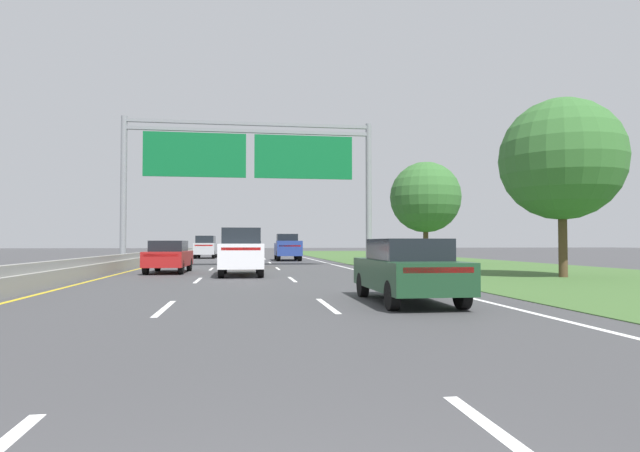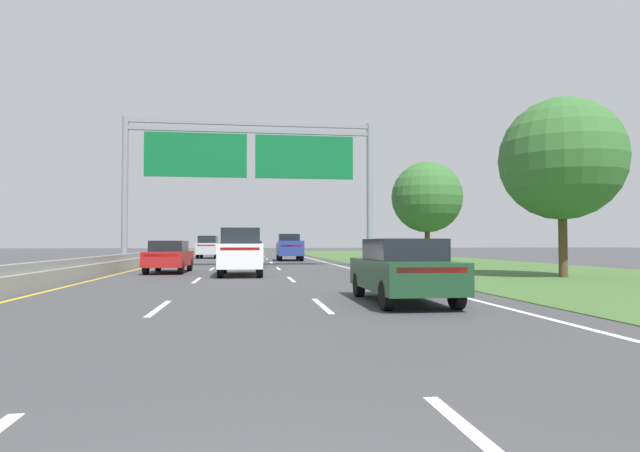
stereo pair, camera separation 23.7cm
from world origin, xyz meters
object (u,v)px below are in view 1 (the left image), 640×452
Objects in this scene: car_darkgreen_right_lane_sedan at (408,269)px; car_white_centre_lane_suv at (241,251)px; car_red_left_lane_sedan at (169,256)px; roadside_tree_mid at (425,197)px; pickup_truck_blue at (288,247)px; car_silver_left_lane_suv at (206,247)px; car_gold_centre_lane_sedan at (247,254)px; overhead_sign_gantry at (250,162)px; roadside_tree_near at (562,159)px.

car_darkgreen_right_lane_sedan is 0.94× the size of car_white_centre_lane_suv.
car_red_left_lane_sedan is 19.14m from roadside_tree_mid.
car_white_centre_lane_suv is (-3.74, -20.06, 0.02)m from pickup_truck_blue.
car_silver_left_lane_suv reaches higher than car_gold_centre_lane_sedan.
roadside_tree_mid is (16.21, -15.41, 3.57)m from car_silver_left_lane_suv.
car_white_centre_lane_suv is at bearing -137.09° from roadside_tree_mid.
overhead_sign_gantry is 3.40× the size of car_gold_centre_lane_sedan.
overhead_sign_gantry is 3.39× the size of car_red_left_lane_sedan.
car_red_left_lane_sedan is 1.01× the size of car_darkgreen_right_lane_sedan.
car_red_left_lane_sedan is 1.00× the size of car_gold_centre_lane_sedan.
overhead_sign_gantry reaches higher than pickup_truck_blue.
car_white_centre_lane_suv is at bearing 178.58° from car_gold_centre_lane_sedan.
pickup_truck_blue is at bearing -21.21° from car_red_left_lane_sedan.
car_darkgreen_right_lane_sedan is 25.27m from roadside_tree_mid.
roadside_tree_near is (9.39, 8.15, 4.20)m from car_darkgreen_right_lane_sedan.
pickup_truck_blue is 1.23× the size of car_darkgreen_right_lane_sedan.
car_red_left_lane_sedan is (-0.13, -24.60, -0.28)m from car_silver_left_lane_suv.
car_red_left_lane_sedan is 6.44m from car_gold_centre_lane_sedan.
overhead_sign_gantry is at bearing 165.50° from pickup_truck_blue.
pickup_truck_blue is 1.15× the size of car_white_centre_lane_suv.
pickup_truck_blue is (3.26, 11.89, -5.27)m from overhead_sign_gantry.
car_darkgreen_right_lane_sedan is 13.12m from roadside_tree_near.
car_silver_left_lane_suv is 0.62× the size of roadside_tree_near.
car_gold_centre_lane_sedan is (-0.14, -0.29, -5.52)m from overhead_sign_gantry.
pickup_truck_blue is at bearing -14.57° from car_gold_centre_lane_sedan.
pickup_truck_blue is at bearing -134.27° from car_silver_left_lane_suv.
roadside_tree_near is at bearing -41.48° from overhead_sign_gantry.
car_gold_centre_lane_sedan is (-3.77, 19.37, 0.00)m from car_darkgreen_right_lane_sedan.
car_silver_left_lane_suv reaches higher than car_red_left_lane_sedan.
roadside_tree_near is (13.15, -11.22, 4.20)m from car_gold_centre_lane_sedan.
overhead_sign_gantry is at bearing 138.52° from roadside_tree_near.
car_darkgreen_right_lane_sedan is at bearing -110.42° from roadside_tree_mid.
car_gold_centre_lane_sedan is 0.62× the size of roadside_tree_mid.
car_red_left_lane_sedan is at bearing 28.61° from car_darkgreen_right_lane_sedan.
car_white_centre_lane_suv is 0.62× the size of roadside_tree_near.
car_gold_centre_lane_sedan is (3.73, -19.45, -0.28)m from car_silver_left_lane_suv.
roadside_tree_near is (16.88, -30.67, 3.92)m from car_silver_left_lane_suv.
roadside_tree_near is at bearing -129.42° from car_gold_centre_lane_sedan.
car_red_left_lane_sedan is 0.58× the size of roadside_tree_near.
roadside_tree_mid is at bearing -59.12° from car_red_left_lane_sedan.
roadside_tree_mid is at bearing -71.03° from car_gold_centre_lane_sedan.
car_darkgreen_right_lane_sedan is at bearing -150.25° from car_red_left_lane_sedan.
car_darkgreen_right_lane_sedan is at bearing -167.81° from car_silver_left_lane_suv.
car_silver_left_lane_suv is 35.23m from roadside_tree_near.
car_gold_centre_lane_sedan is at bearing -167.88° from car_silver_left_lane_suv.
roadside_tree_mid reaches higher than car_red_left_lane_sedan.
roadside_tree_mid reaches higher than car_gold_centre_lane_sedan.
car_silver_left_lane_suv is at bearing 118.84° from roadside_tree_near.
overhead_sign_gantry is at bearing -3.12° from car_white_centre_lane_suv.
pickup_truck_blue reaches higher than car_gold_centre_lane_sedan.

